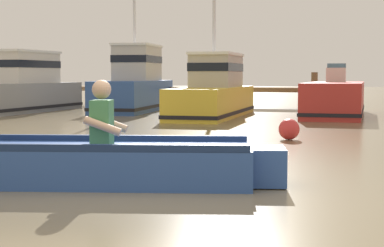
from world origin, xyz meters
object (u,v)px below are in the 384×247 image
object	(u,v)px
rowboat_with_person	(121,162)
moored_boat_grey	(18,89)
moored_boat_red	(335,100)
moored_boat_yellow	(214,93)
mooring_buoy	(289,129)
moored_boat_blue	(135,86)

from	to	relation	value
rowboat_with_person	moored_boat_grey	size ratio (longest dim) A/B	0.58
rowboat_with_person	moored_boat_red	size ratio (longest dim) A/B	0.69
moored_boat_grey	moored_boat_red	size ratio (longest dim) A/B	1.20
rowboat_with_person	moored_boat_yellow	xyz separation A→B (m)	(-1.94, 11.57, 0.46)
moored_boat_yellow	mooring_buoy	distance (m)	6.92
rowboat_with_person	moored_boat_red	world-z (taller)	moored_boat_red
rowboat_with_person	moored_boat_red	xyz separation A→B (m)	(1.52, 12.80, 0.24)
moored_boat_grey	moored_boat_blue	xyz separation A→B (m)	(3.44, 1.88, 0.09)
moored_boat_grey	moored_boat_blue	size ratio (longest dim) A/B	1.16
moored_boat_yellow	mooring_buoy	xyz separation A→B (m)	(3.11, -6.16, -0.51)
moored_boat_grey	moored_boat_blue	distance (m)	3.92
rowboat_with_person	moored_boat_grey	xyz separation A→B (m)	(-8.73, 11.70, 0.52)
moored_boat_yellow	moored_boat_red	world-z (taller)	moored_boat_yellow
moored_boat_grey	mooring_buoy	world-z (taller)	moored_boat_grey
moored_boat_yellow	moored_boat_red	xyz separation A→B (m)	(3.46, 1.23, -0.22)
rowboat_with_person	moored_boat_blue	bearing A→B (deg)	111.27
moored_boat_red	mooring_buoy	bearing A→B (deg)	-92.75
mooring_buoy	rowboat_with_person	bearing A→B (deg)	-102.16
rowboat_with_person	moored_boat_grey	bearing A→B (deg)	126.70
moored_boat_grey	moored_boat_yellow	size ratio (longest dim) A/B	1.11
moored_boat_grey	mooring_buoy	xyz separation A→B (m)	(9.89, -6.29, -0.57)
rowboat_with_person	mooring_buoy	distance (m)	5.54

